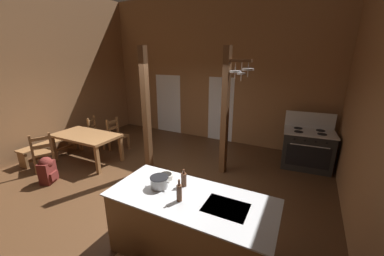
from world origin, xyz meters
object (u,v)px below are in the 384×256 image
object	(u,v)px
stockpot_on_counter	(159,182)
ladderback_chair_by_post	(97,133)
bench_along_left_wall	(49,147)
backpack	(47,169)
stove_range	(307,148)
bottle_short_on_counter	(179,193)
ladderback_chair_near_window	(117,135)
mixing_bowl_on_counter	(166,176)
kitchen_island	(190,227)
bottle_tall_on_counter	(184,179)
ladderback_chair_at_table_end	(43,152)
dining_table	(86,138)

from	to	relation	value
stockpot_on_counter	ladderback_chair_by_post	bearing A→B (deg)	150.50
bench_along_left_wall	backpack	bearing A→B (deg)	-32.61
stove_range	stockpot_on_counter	world-z (taller)	stove_range
bench_along_left_wall	backpack	size ratio (longest dim) A/B	2.53
backpack	bottle_short_on_counter	bearing A→B (deg)	-6.04
ladderback_chair_near_window	backpack	distance (m)	2.09
mixing_bowl_on_counter	ladderback_chair_near_window	bearing A→B (deg)	146.41
kitchen_island	bottle_tall_on_counter	size ratio (longest dim) A/B	8.68
kitchen_island	backpack	bearing A→B (deg)	176.21
ladderback_chair_near_window	backpack	bearing A→B (deg)	-89.16
ladderback_chair_by_post	stockpot_on_counter	distance (m)	4.47
ladderback_chair_at_table_end	bottle_tall_on_counter	world-z (taller)	bottle_tall_on_counter
stockpot_on_counter	mixing_bowl_on_counter	bearing A→B (deg)	102.07
bottle_tall_on_counter	bottle_short_on_counter	xyz separation A→B (m)	(0.12, -0.33, 0.02)
bottle_tall_on_counter	ladderback_chair_by_post	bearing A→B (deg)	154.19
kitchen_island	bench_along_left_wall	size ratio (longest dim) A/B	1.45
bottle_tall_on_counter	bench_along_left_wall	bearing A→B (deg)	169.58
dining_table	ladderback_chair_by_post	size ratio (longest dim) A/B	1.81
ladderback_chair_at_table_end	kitchen_island	bearing A→B (deg)	-7.43
ladderback_chair_by_post	backpack	size ratio (longest dim) A/B	1.59
stockpot_on_counter	stove_range	bearing A→B (deg)	64.36
kitchen_island	backpack	distance (m)	3.65
ladderback_chair_by_post	bottle_short_on_counter	bearing A→B (deg)	-28.65
ladderback_chair_near_window	stockpot_on_counter	xyz separation A→B (m)	(3.19, -2.31, 0.54)
ladderback_chair_near_window	bottle_tall_on_counter	bearing A→B (deg)	-31.57
kitchen_island	bench_along_left_wall	distance (m)	5.03
backpack	bottle_tall_on_counter	xyz separation A→B (m)	(3.44, -0.05, 0.71)
stockpot_on_counter	bottle_short_on_counter	size ratio (longest dim) A/B	1.11
stove_range	dining_table	size ratio (longest dim) A/B	0.77
bench_along_left_wall	mixing_bowl_on_counter	world-z (taller)	mixing_bowl_on_counter
ladderback_chair_near_window	ladderback_chair_by_post	bearing A→B (deg)	-169.00
bench_along_left_wall	dining_table	bearing A→B (deg)	16.48
stove_range	bottle_tall_on_counter	bearing A→B (deg)	-113.02
kitchen_island	dining_table	world-z (taller)	kitchen_island
stove_range	ladderback_chair_at_table_end	distance (m)	6.41
kitchen_island	stove_range	world-z (taller)	stove_range
bench_along_left_wall	stockpot_on_counter	xyz separation A→B (m)	(4.44, -1.05, 0.69)
ladderback_chair_at_table_end	bench_along_left_wall	world-z (taller)	ladderback_chair_at_table_end
kitchen_island	ladderback_chair_near_window	world-z (taller)	ladderback_chair_near_window
ladderback_chair_at_table_end	bench_along_left_wall	distance (m)	0.80
ladderback_chair_near_window	bench_along_left_wall	size ratio (longest dim) A/B	0.63
backpack	ladderback_chair_by_post	bearing A→B (deg)	109.73
stove_range	ladderback_chair_at_table_end	xyz separation A→B (m)	(-5.60, -3.13, -0.03)
stockpot_on_counter	ladderback_chair_at_table_end	bearing A→B (deg)	171.77
stockpot_on_counter	kitchen_island	bearing A→B (deg)	-1.06
ladderback_chair_by_post	bottle_tall_on_counter	xyz separation A→B (m)	(4.14, -2.00, 0.57)
dining_table	mixing_bowl_on_counter	size ratio (longest dim) A/B	8.19
bench_along_left_wall	ladderback_chair_at_table_end	bearing A→B (deg)	-39.14
stockpot_on_counter	backpack	bearing A→B (deg)	175.80
ladderback_chair_at_table_end	stockpot_on_counter	size ratio (longest dim) A/B	2.94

